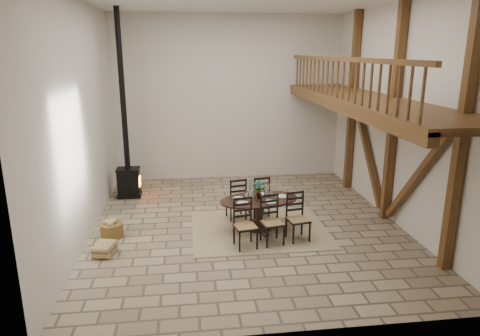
{
  "coord_description": "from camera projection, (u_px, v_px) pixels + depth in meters",
  "views": [
    {
      "loc": [
        -1.31,
        -9.19,
        3.92
      ],
      "look_at": [
        -0.1,
        0.4,
        1.27
      ],
      "focal_mm": 32.0,
      "sensor_mm": 36.0,
      "label": 1
    }
  ],
  "objects": [
    {
      "name": "ground",
      "position": [
        247.0,
        224.0,
        9.99
      ],
      "size": [
        8.0,
        8.0,
        0.0
      ],
      "primitive_type": "plane",
      "color": "tan",
      "rests_on": "ground"
    },
    {
      "name": "log_stack",
      "position": [
        105.0,
        249.0,
        8.48
      ],
      "size": [
        0.46,
        0.56,
        0.24
      ],
      "rotation": [
        0.0,
        0.0,
        -0.25
      ],
      "color": "tan",
      "rests_on": "ground"
    },
    {
      "name": "wood_stove",
      "position": [
        127.0,
        157.0,
        11.61
      ],
      "size": [
        0.63,
        0.49,
        5.0
      ],
      "rotation": [
        0.0,
        0.0,
        -0.0
      ],
      "color": "black",
      "rests_on": "ground"
    },
    {
      "name": "rug",
      "position": [
        259.0,
        229.0,
        9.71
      ],
      "size": [
        3.0,
        2.5,
        0.02
      ],
      "primitive_type": "cube",
      "color": "tan",
      "rests_on": "ground"
    },
    {
      "name": "log_basket",
      "position": [
        112.0,
        230.0,
        9.27
      ],
      "size": [
        0.48,
        0.48,
        0.4
      ],
      "rotation": [
        0.0,
        0.0,
        0.28
      ],
      "color": "brown",
      "rests_on": "ground"
    },
    {
      "name": "dining_table",
      "position": [
        261.0,
        214.0,
        9.51
      ],
      "size": [
        1.96,
        2.2,
        1.15
      ],
      "rotation": [
        0.0,
        0.0,
        0.19
      ],
      "color": "black",
      "rests_on": "ground"
    },
    {
      "name": "room_shell",
      "position": [
        301.0,
        94.0,
        9.33
      ],
      "size": [
        7.02,
        8.02,
        5.01
      ],
      "color": "beige",
      "rests_on": "ground"
    }
  ]
}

